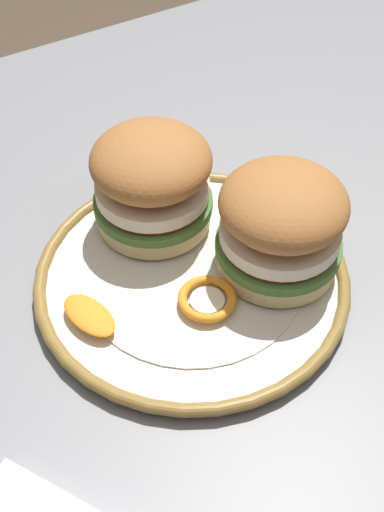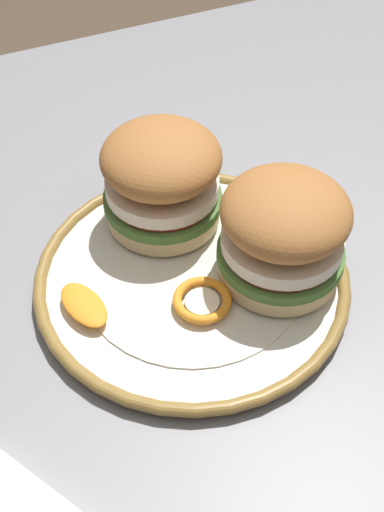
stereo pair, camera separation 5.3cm
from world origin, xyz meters
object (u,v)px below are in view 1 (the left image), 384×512
at_px(sandwich_half_left, 152,180).
at_px(dinner_plate, 192,278).
at_px(sandwich_half_right, 281,223).
at_px(dining_table, 249,368).

bearing_deg(sandwich_half_left, dinner_plate, 87.45).
relative_size(dinner_plate, sandwich_half_right, 1.84).
xyz_separation_m(sandwich_half_left, sandwich_half_right, (-0.07, 0.11, 0.00)).
bearing_deg(sandwich_half_left, dining_table, 100.95).
bearing_deg(sandwich_half_right, sandwich_half_left, -56.95).
height_order(dinner_plate, sandwich_half_left, sandwich_half_left).
relative_size(dinner_plate, sandwich_half_left, 1.87).
bearing_deg(dinner_plate, dining_table, 116.97).
relative_size(dining_table, sandwich_half_left, 9.43).
distance_m(dining_table, sandwich_half_right, 0.16).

